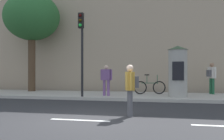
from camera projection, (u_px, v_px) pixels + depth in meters
ground_plane at (80, 120)px, 7.77m from camera, size 80.00×80.00×0.00m
sidewalk_curb at (123, 96)px, 14.60m from camera, size 36.00×4.00×0.15m
lane_markings at (80, 120)px, 7.77m from camera, size 25.80×0.16×0.01m
building_backdrop at (135, 30)px, 19.50m from camera, size 36.00×5.00×8.78m
traffic_light at (81, 40)px, 13.27m from camera, size 0.24×0.45×4.14m
poster_column at (178, 71)px, 13.17m from camera, size 1.00×1.00×2.52m
street_tree at (32, 18)px, 16.96m from camera, size 3.51×3.51×6.20m
pedestrian_near_pole at (131, 86)px, 8.44m from camera, size 0.47×0.57×1.63m
pedestrian_with_backpack at (212, 75)px, 14.75m from camera, size 0.51×0.57×1.73m
pedestrian_in_red_top at (106, 78)px, 13.80m from camera, size 0.63×0.31×1.58m
bicycle_leaning at (150, 87)px, 14.74m from camera, size 1.71×0.56×1.09m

